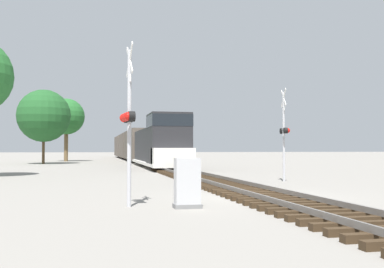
{
  "coord_description": "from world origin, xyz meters",
  "views": [
    {
      "loc": [
        -5.64,
        -14.77,
        1.69
      ],
      "look_at": [
        -0.32,
        9.45,
        2.5
      ],
      "focal_mm": 42.0,
      "sensor_mm": 36.0,
      "label": 1
    }
  ],
  "objects_px": {
    "crossing_signal_far": "(284,131)",
    "tree_deep_background": "(66,117)",
    "crossing_signal_near": "(128,118)",
    "relay_cabinet": "(187,183)",
    "freight_train": "(135,146)",
    "tree_mid_background": "(44,116)"
  },
  "relations": [
    {
      "from": "crossing_signal_far",
      "to": "tree_deep_background",
      "type": "distance_m",
      "value": 42.66
    },
    {
      "from": "tree_deep_background",
      "to": "crossing_signal_near",
      "type": "bearing_deg",
      "value": -84.64
    },
    {
      "from": "crossing_signal_near",
      "to": "crossing_signal_far",
      "type": "distance_m",
      "value": 11.94
    },
    {
      "from": "crossing_signal_far",
      "to": "tree_deep_background",
      "type": "relative_size",
      "value": 0.57
    },
    {
      "from": "tree_deep_background",
      "to": "relay_cabinet",
      "type": "bearing_deg",
      "value": -82.83
    },
    {
      "from": "freight_train",
      "to": "relay_cabinet",
      "type": "height_order",
      "value": "freight_train"
    },
    {
      "from": "crossing_signal_far",
      "to": "relay_cabinet",
      "type": "distance_m",
      "value": 11.45
    },
    {
      "from": "relay_cabinet",
      "to": "freight_train",
      "type": "bearing_deg",
      "value": 86.57
    },
    {
      "from": "crossing_signal_near",
      "to": "tree_deep_background",
      "type": "bearing_deg",
      "value": 179.5
    },
    {
      "from": "relay_cabinet",
      "to": "tree_deep_background",
      "type": "height_order",
      "value": "tree_deep_background"
    },
    {
      "from": "tree_deep_background",
      "to": "tree_mid_background",
      "type": "bearing_deg",
      "value": -100.32
    },
    {
      "from": "freight_train",
      "to": "crossing_signal_far",
      "type": "distance_m",
      "value": 41.77
    },
    {
      "from": "crossing_signal_near",
      "to": "relay_cabinet",
      "type": "bearing_deg",
      "value": 63.93
    },
    {
      "from": "freight_train",
      "to": "tree_deep_background",
      "type": "height_order",
      "value": "tree_deep_background"
    },
    {
      "from": "crossing_signal_near",
      "to": "relay_cabinet",
      "type": "height_order",
      "value": "crossing_signal_near"
    },
    {
      "from": "crossing_signal_far",
      "to": "tree_mid_background",
      "type": "distance_m",
      "value": 34.02
    },
    {
      "from": "crossing_signal_near",
      "to": "tree_deep_background",
      "type": "distance_m",
      "value": 49.09
    },
    {
      "from": "crossing_signal_near",
      "to": "tree_mid_background",
      "type": "bearing_deg",
      "value": -176.48
    },
    {
      "from": "crossing_signal_near",
      "to": "tree_mid_background",
      "type": "relative_size",
      "value": 0.58
    },
    {
      "from": "freight_train",
      "to": "crossing_signal_near",
      "type": "relative_size",
      "value": 13.38
    },
    {
      "from": "freight_train",
      "to": "crossing_signal_near",
      "type": "height_order",
      "value": "crossing_signal_near"
    },
    {
      "from": "relay_cabinet",
      "to": "tree_deep_background",
      "type": "xyz_separation_m",
      "value": [
        -6.21,
        49.36,
        5.24
      ]
    }
  ]
}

